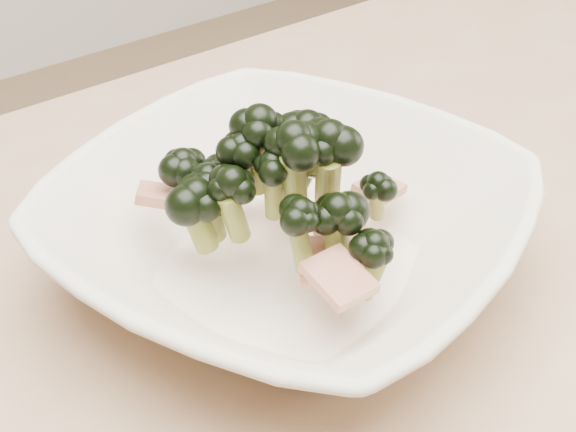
# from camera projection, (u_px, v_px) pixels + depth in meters

# --- Properties ---
(dining_table) EXTENTS (1.20, 0.80, 0.75)m
(dining_table) POSITION_uv_depth(u_px,v_px,m) (327.00, 415.00, 0.59)
(dining_table) COLOR tan
(dining_table) RESTS_ON ground
(broccoli_dish) EXTENTS (0.39, 0.39, 0.13)m
(broccoli_dish) POSITION_uv_depth(u_px,v_px,m) (286.00, 225.00, 0.55)
(broccoli_dish) COLOR silver
(broccoli_dish) RESTS_ON dining_table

